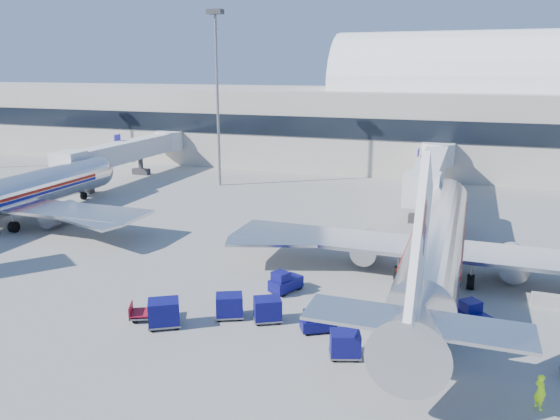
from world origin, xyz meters
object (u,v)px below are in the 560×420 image
at_px(cart_train_a, 268,309).
at_px(cart_train_c, 164,313).
at_px(jetbridge_near, 432,168).
at_px(cart_open_red, 147,314).
at_px(jetbridge_mid, 131,150).
at_px(tug_right, 475,318).
at_px(tug_left, 285,282).
at_px(mast_west, 217,73).
at_px(tug_lead, 317,322).
at_px(ramp_worker, 540,392).
at_px(cart_train_b, 229,306).
at_px(cart_solo_near, 345,344).
at_px(barrier_near, 556,302).
at_px(airliner_main, 437,243).

xyz_separation_m(cart_train_a, cart_train_c, (-5.77, -2.78, 0.10)).
height_order(jetbridge_near, cart_open_red, jetbridge_near).
distance_m(jetbridge_mid, tug_right, 58.23).
bearing_deg(tug_left, mast_west, 57.55).
xyz_separation_m(cart_train_c, cart_open_red, (-1.59, 0.49, -0.54)).
xyz_separation_m(jetbridge_mid, cart_train_a, (35.00, -37.04, -3.10)).
xyz_separation_m(tug_lead, tug_right, (9.01, 3.50, 0.14)).
bearing_deg(ramp_worker, tug_lead, 36.81).
relative_size(jetbridge_near, cart_train_b, 12.58).
height_order(mast_west, tug_left, mast_west).
relative_size(tug_right, cart_train_b, 1.28).
height_order(tug_lead, tug_right, tug_right).
relative_size(tug_lead, cart_train_b, 1.08).
bearing_deg(tug_lead, cart_train_a, 145.17).
height_order(mast_west, cart_train_a, mast_west).
relative_size(cart_solo_near, cart_open_red, 0.85).
bearing_deg(cart_solo_near, jetbridge_near, 69.48).
distance_m(cart_train_c, cart_solo_near, 11.36).
xyz_separation_m(tug_left, cart_train_b, (-1.96, -5.15, 0.11)).
height_order(mast_west, tug_lead, mast_west).
distance_m(mast_west, cart_train_c, 43.98).
distance_m(tug_left, cart_train_b, 5.51).
bearing_deg(jetbridge_mid, tug_lead, -44.26).
distance_m(barrier_near, cart_open_red, 26.90).
height_order(airliner_main, ramp_worker, airliner_main).
xyz_separation_m(barrier_near, cart_train_c, (-23.17, -11.01, 0.48)).
distance_m(jetbridge_mid, tug_lead, 53.58).
bearing_deg(mast_west, cart_train_a, -60.38).
height_order(barrier_near, cart_train_a, cart_train_a).
xyz_separation_m(jetbridge_mid, cart_train_b, (32.52, -37.36, -3.09)).
relative_size(airliner_main, cart_solo_near, 18.28).
bearing_deg(tug_right, cart_train_c, -113.77).
height_order(barrier_near, cart_train_c, cart_train_c).
height_order(jetbridge_near, tug_right, jetbridge_near).
distance_m(tug_right, tug_left, 12.92).
relative_size(cart_train_c, cart_solo_near, 1.21).
xyz_separation_m(tug_right, cart_train_b, (-14.78, -3.54, 0.07)).
bearing_deg(cart_train_a, barrier_near, -3.23).
bearing_deg(cart_train_b, ramp_worker, -37.74).
relative_size(cart_train_a, cart_train_b, 1.00).
xyz_separation_m(cart_train_a, ramp_worker, (15.23, -4.25, 0.05)).
bearing_deg(cart_solo_near, cart_train_c, 161.93).
bearing_deg(barrier_near, jetbridge_mid, 151.20).
height_order(cart_solo_near, ramp_worker, ramp_worker).
bearing_deg(jetbridge_mid, tug_right, -35.57).
distance_m(tug_left, ramp_worker, 18.18).
distance_m(cart_train_a, ramp_worker, 15.81).
bearing_deg(tug_right, ramp_worker, -20.71).
xyz_separation_m(tug_lead, tug_left, (-3.81, 5.12, 0.10)).
bearing_deg(ramp_worker, cart_train_c, 51.19).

